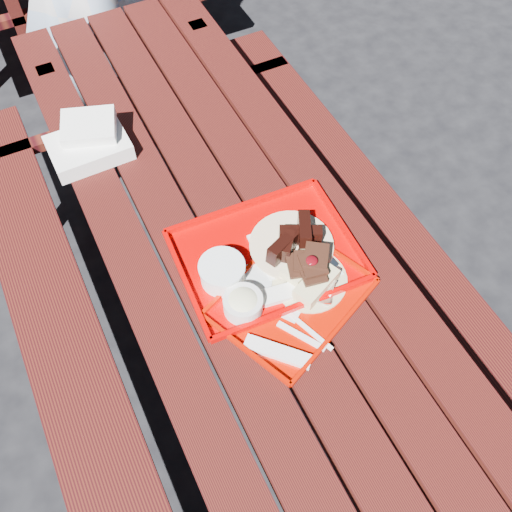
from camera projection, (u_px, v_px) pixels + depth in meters
name	position (u px, v px, depth m)	size (l,w,h in m)	color
ground	(239.00, 341.00, 2.28)	(60.00, 60.00, 0.00)	black
picnic_table_near	(235.00, 266.00, 1.81)	(1.41, 2.40, 0.75)	#44150D
near_tray	(286.00, 292.00, 1.51)	(0.48, 0.43, 0.12)	#B40F00
far_tray	(265.00, 257.00, 1.58)	(0.51, 0.41, 0.08)	#C40000
white_cloth	(89.00, 142.00, 1.80)	(0.25, 0.21, 0.10)	white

